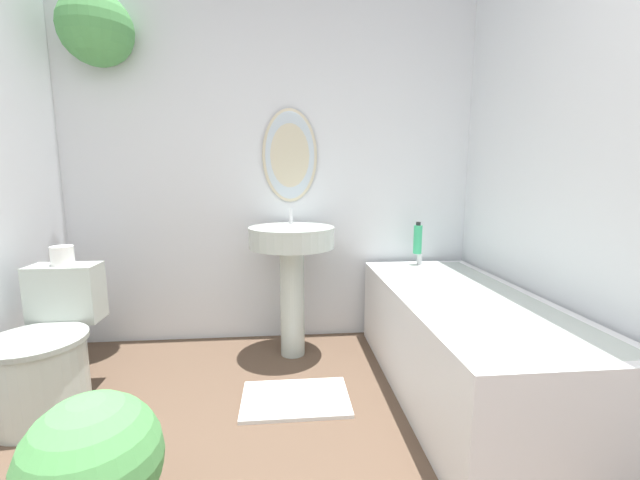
% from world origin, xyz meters
% --- Properties ---
extents(wall_back, '(2.88, 0.42, 2.40)m').
position_xyz_m(wall_back, '(-0.16, 2.47, 1.33)').
color(wall_back, silver).
rests_on(wall_back, ground_plane).
extents(wall_right, '(0.06, 2.58, 2.40)m').
position_xyz_m(wall_right, '(1.41, 1.23, 1.20)').
color(wall_right, silver).
rests_on(wall_right, ground_plane).
extents(toilet, '(0.44, 0.60, 0.69)m').
position_xyz_m(toilet, '(-1.10, 1.63, 0.27)').
color(toilet, '#B2BCB2').
rests_on(toilet, ground_plane).
extents(pedestal_sink, '(0.53, 0.53, 0.94)m').
position_xyz_m(pedestal_sink, '(0.11, 2.15, 0.64)').
color(pedestal_sink, '#B2BCB2').
rests_on(pedestal_sink, ground_plane).
extents(bathtub, '(0.72, 1.62, 0.63)m').
position_xyz_m(bathtub, '(1.00, 1.60, 0.29)').
color(bathtub, silver).
rests_on(bathtub, ground_plane).
extents(shampoo_bottle, '(0.06, 0.06, 0.22)m').
position_xyz_m(shampoo_bottle, '(0.98, 2.30, 0.73)').
color(shampoo_bottle, '#38B275').
rests_on(shampoo_bottle, bathtub).
extents(potted_plant, '(0.39, 0.39, 0.53)m').
position_xyz_m(potted_plant, '(-0.49, 0.79, 0.30)').
color(potted_plant, '#9E6042').
rests_on(potted_plant, ground_plane).
extents(bath_mat, '(0.55, 0.36, 0.02)m').
position_xyz_m(bath_mat, '(0.11, 1.60, 0.01)').
color(bath_mat, silver).
rests_on(bath_mat, ground_plane).
extents(toilet_paper_roll, '(0.11, 0.11, 0.10)m').
position_xyz_m(toilet_paper_roll, '(-1.10, 1.86, 0.74)').
color(toilet_paper_roll, white).
rests_on(toilet_paper_roll, toilet).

